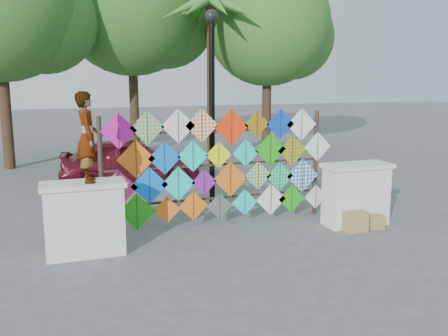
% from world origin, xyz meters
% --- Properties ---
extents(ground, '(80.00, 80.00, 0.00)m').
position_xyz_m(ground, '(0.00, 0.00, 0.00)').
color(ground, slate).
rests_on(ground, ground).
extents(parapet_left, '(1.40, 0.65, 1.28)m').
position_xyz_m(parapet_left, '(-2.70, -0.20, 0.65)').
color(parapet_left, silver).
rests_on(parapet_left, ground).
extents(parapet_right, '(1.40, 0.65, 1.28)m').
position_xyz_m(parapet_right, '(2.70, -0.20, 0.65)').
color(parapet_right, silver).
rests_on(parapet_right, ground).
extents(kite_rack, '(4.96, 0.24, 2.42)m').
position_xyz_m(kite_rack, '(0.05, 0.73, 1.24)').
color(kite_rack, '#31231B').
rests_on(kite_rack, ground).
extents(tree_west, '(5.85, 5.20, 8.01)m').
position_xyz_m(tree_west, '(-4.40, 9.03, 5.38)').
color(tree_west, '#3F291B').
rests_on(tree_west, ground).
extents(tree_mid, '(6.30, 5.60, 8.61)m').
position_xyz_m(tree_mid, '(0.11, 11.03, 5.77)').
color(tree_mid, '#3F291B').
rests_on(tree_mid, ground).
extents(tree_east, '(5.40, 4.80, 7.42)m').
position_xyz_m(tree_east, '(5.09, 9.53, 4.99)').
color(tree_east, '#3F291B').
rests_on(tree_east, ground).
extents(palm_tree, '(3.62, 3.62, 5.83)m').
position_xyz_m(palm_tree, '(2.20, 8.00, 4.95)').
color(palm_tree, '#3F291B').
rests_on(palm_tree, ground).
extents(vendor_woman, '(0.38, 0.56, 1.52)m').
position_xyz_m(vendor_woman, '(-2.59, -0.20, 2.04)').
color(vendor_woman, '#99999E').
rests_on(vendor_woman, parapet_left).
extents(sedan, '(4.01, 1.89, 1.33)m').
position_xyz_m(sedan, '(-1.06, 5.29, 0.66)').
color(sedan, maroon).
rests_on(sedan, ground).
extents(lamppost, '(0.28, 0.28, 4.46)m').
position_xyz_m(lamppost, '(0.30, 2.00, 2.69)').
color(lamppost, black).
rests_on(lamppost, ground).
extents(cardboard_box_near, '(0.46, 0.40, 0.40)m').
position_xyz_m(cardboard_box_near, '(2.44, -0.54, 0.20)').
color(cardboard_box_near, '#A2844E').
rests_on(cardboard_box_near, ground).
extents(cardboard_box_far, '(0.33, 0.31, 0.28)m').
position_xyz_m(cardboard_box_far, '(2.90, -0.56, 0.14)').
color(cardboard_box_far, '#A2844E').
rests_on(cardboard_box_far, ground).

